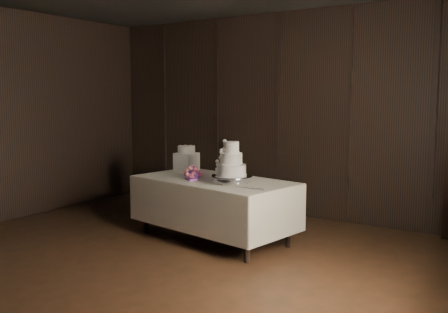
# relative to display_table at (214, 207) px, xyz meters

# --- Properties ---
(room) EXTENTS (6.08, 7.08, 3.08)m
(room) POSITION_rel_display_table_xyz_m (-0.04, -1.75, 1.08)
(room) COLOR black
(room) RESTS_ON ground
(display_table) EXTENTS (2.13, 1.35, 0.76)m
(display_table) POSITION_rel_display_table_xyz_m (0.00, 0.00, 0.00)
(display_table) COLOR silver
(display_table) RESTS_ON ground
(cake_stand) EXTENTS (0.49, 0.49, 0.09)m
(cake_stand) POSITION_rel_display_table_xyz_m (0.34, -0.12, 0.39)
(cake_stand) COLOR silver
(cake_stand) RESTS_ON display_table
(wedding_cake) EXTENTS (0.38, 0.33, 0.40)m
(wedding_cake) POSITION_rel_display_table_xyz_m (0.31, -0.14, 0.59)
(wedding_cake) COLOR white
(wedding_cake) RESTS_ON cake_stand
(bouquet) EXTENTS (0.45, 0.48, 0.19)m
(bouquet) POSITION_rel_display_table_xyz_m (-0.24, -0.08, 0.41)
(bouquet) COLOR #BF4969
(bouquet) RESTS_ON display_table
(box_pedestal) EXTENTS (0.27, 0.27, 0.25)m
(box_pedestal) POSITION_rel_display_table_xyz_m (-0.68, 0.34, 0.47)
(box_pedestal) COLOR white
(box_pedestal) RESTS_ON display_table
(small_cake) EXTENTS (0.24, 0.24, 0.09)m
(small_cake) POSITION_rel_display_table_xyz_m (-0.68, 0.34, 0.64)
(small_cake) COLOR white
(small_cake) RESTS_ON box_pedestal
(cake_knife) EXTENTS (0.37, 0.05, 0.01)m
(cake_knife) POSITION_rel_display_table_xyz_m (0.65, -0.31, 0.35)
(cake_knife) COLOR silver
(cake_knife) RESTS_ON display_table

